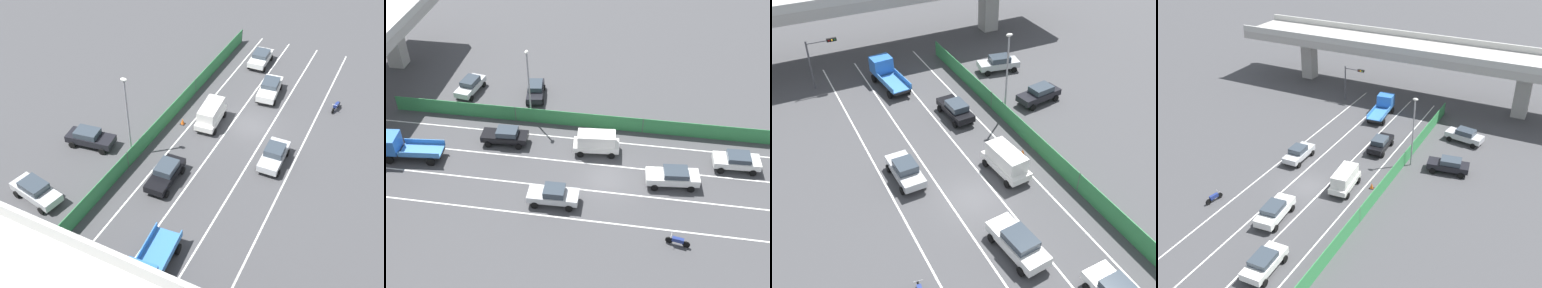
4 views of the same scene
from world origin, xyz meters
TOP-DOWN VIEW (x-y plane):
  - ground_plane at (0.00, 0.00)m, footprint 300.00×300.00m
  - lane_line_left_edge at (-5.29, 3.72)m, footprint 0.14×43.44m
  - lane_line_mid_left at (-1.76, 3.72)m, footprint 0.14×43.44m
  - lane_line_mid_right at (1.76, 3.72)m, footprint 0.14×43.44m
  - lane_line_right_edge at (5.29, 3.72)m, footprint 0.14×43.44m
  - green_fence at (7.34, 3.72)m, footprint 0.10×39.54m
  - car_sedan_black at (3.60, 10.34)m, footprint 2.10×4.55m
  - car_hatchback_white at (0.20, -5.87)m, footprint 2.40×4.82m
  - car_sedan_silver at (-3.64, 4.13)m, footprint 2.07×4.37m
  - car_van_white at (3.63, 1.39)m, footprint 2.34×4.47m
  - car_sedan_white at (3.30, -11.66)m, footprint 2.21×4.29m
  - flatbed_truck_blue at (0.01, 19.50)m, footprint 2.75×5.96m
  - motorcycle at (-6.67, -6.31)m, footprint 0.63×1.94m
  - parked_sedan_dark at (12.03, 9.25)m, footprint 4.58×2.47m
  - parked_wagon_silver at (11.81, 16.69)m, footprint 4.64×2.55m
  - street_lamp at (7.93, 8.81)m, footprint 0.60×0.36m
  - traffic_cone at (6.02, 2.67)m, footprint 0.47×0.47m

SIDE VIEW (x-z plane):
  - ground_plane at x=0.00m, z-range 0.00..0.00m
  - lane_line_left_edge at x=-5.29m, z-range 0.00..0.01m
  - lane_line_mid_left at x=-1.76m, z-range 0.00..0.01m
  - lane_line_mid_right at x=1.76m, z-range 0.00..0.01m
  - lane_line_right_edge at x=5.29m, z-range 0.00..0.01m
  - traffic_cone at x=6.02m, z-range -0.02..0.61m
  - motorcycle at x=-6.67m, z-range -0.01..0.93m
  - green_fence at x=7.34m, z-range 0.00..1.68m
  - car_sedan_white at x=3.30m, z-range 0.11..1.66m
  - car_sedan_silver at x=-3.64m, z-range 0.07..1.74m
  - car_sedan_black at x=3.60m, z-range 0.08..1.73m
  - parked_sedan_dark at x=12.03m, z-range 0.10..1.73m
  - car_hatchback_white at x=0.20m, z-range 0.10..1.76m
  - parked_wagon_silver at x=11.81m, z-range 0.09..1.78m
  - car_van_white at x=3.63m, z-range 0.15..2.32m
  - flatbed_truck_blue at x=0.01m, z-range 0.04..2.54m
  - street_lamp at x=7.93m, z-range 0.78..8.75m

